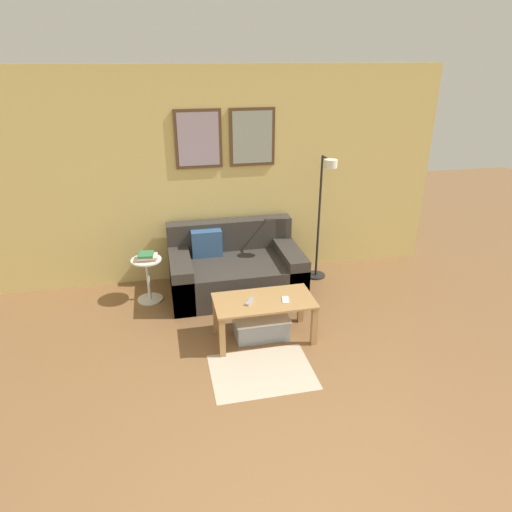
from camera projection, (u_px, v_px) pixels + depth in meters
ground_plane at (298, 497)px, 2.96m from camera, size 16.00×16.00×0.00m
wall_back at (218, 177)px, 5.51m from camera, size 5.60×0.09×2.55m
area_rug at (262, 372)px, 4.13m from camera, size 0.92×0.69×0.01m
couch at (235, 270)px, 5.48m from camera, size 1.54×0.98×0.78m
coffee_table at (264, 307)px, 4.50m from camera, size 0.98×0.51×0.44m
storage_bin at (261, 325)px, 4.63m from camera, size 0.55×0.37×0.23m
floor_lamp at (323, 212)px, 5.45m from camera, size 0.25×0.47×1.57m
side_table at (148, 276)px, 5.23m from camera, size 0.34×0.34×0.52m
book_stack at (147, 256)px, 5.12m from camera, size 0.23×0.20×0.08m
remote_control at (250, 301)px, 4.41m from camera, size 0.12×0.15×0.02m
cell_phone at (286, 300)px, 4.46m from camera, size 0.09×0.15×0.01m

